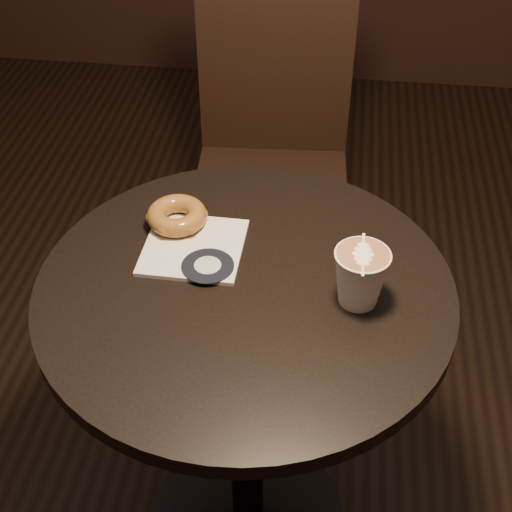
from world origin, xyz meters
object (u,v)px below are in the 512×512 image
object	(u,v)px
cafe_table	(246,362)
pastry_bag	(194,247)
doughnut	(177,215)
latte_cup	(360,278)
chair	(273,133)

from	to	relation	value
cafe_table	pastry_bag	distance (m)	0.24
doughnut	cafe_table	bearing A→B (deg)	-43.12
doughnut	latte_cup	bearing A→B (deg)	-24.50
doughnut	pastry_bag	bearing A→B (deg)	-54.66
cafe_table	pastry_bag	size ratio (longest dim) A/B	4.39
pastry_bag	cafe_table	bearing A→B (deg)	-35.73
cafe_table	doughnut	distance (m)	0.30
latte_cup	pastry_bag	bearing A→B (deg)	162.34
chair	doughnut	xyz separation A→B (m)	(-0.10, -0.65, 0.21)
chair	latte_cup	size ratio (longest dim) A/B	10.30
cafe_table	latte_cup	distance (m)	0.31
latte_cup	cafe_table	bearing A→B (deg)	174.92
cafe_table	pastry_bag	bearing A→B (deg)	143.41
pastry_bag	latte_cup	xyz separation A→B (m)	(0.29, -0.09, 0.05)
latte_cup	doughnut	bearing A→B (deg)	155.50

